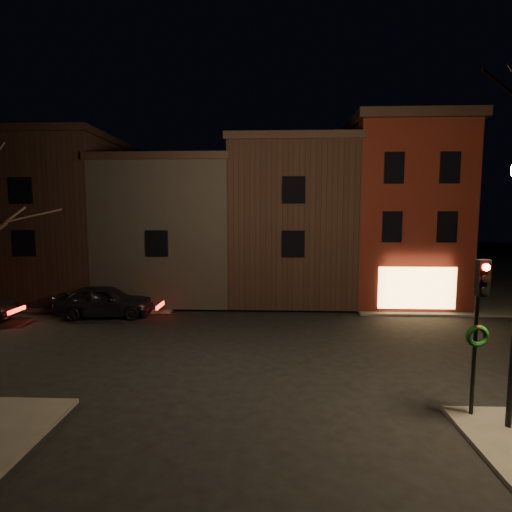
# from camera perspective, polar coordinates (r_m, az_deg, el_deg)

# --- Properties ---
(ground) EXTENTS (120.00, 120.00, 0.00)m
(ground) POSITION_cam_1_polar(r_m,az_deg,el_deg) (16.38, 0.79, -12.79)
(ground) COLOR black
(ground) RESTS_ON ground
(sidewalk_far_right) EXTENTS (30.00, 30.00, 0.12)m
(sidewalk_far_right) POSITION_cam_1_polar(r_m,az_deg,el_deg) (40.87, 31.02, -2.17)
(sidewalk_far_right) COLOR #2D2B28
(sidewalk_far_right) RESTS_ON ground
(sidewalk_far_left) EXTENTS (30.00, 30.00, 0.12)m
(sidewalk_far_left) POSITION_cam_1_polar(r_m,az_deg,el_deg) (41.29, -27.28, -1.91)
(sidewalk_far_left) COLOR #2D2B28
(sidewalk_far_left) RESTS_ON ground
(corner_building) EXTENTS (6.50, 8.50, 10.50)m
(corner_building) POSITION_cam_1_polar(r_m,az_deg,el_deg) (26.10, 19.38, 5.95)
(corner_building) COLOR #4C140D
(corner_building) RESTS_ON ground
(row_building_a) EXTENTS (7.30, 10.30, 9.40)m
(row_building_a) POSITION_cam_1_polar(r_m,az_deg,el_deg) (26.03, 4.79, 5.02)
(row_building_a) COLOR black
(row_building_a) RESTS_ON ground
(row_building_b) EXTENTS (7.80, 10.30, 8.40)m
(row_building_b) POSITION_cam_1_polar(r_m,az_deg,el_deg) (26.74, -10.98, 3.89)
(row_building_b) COLOR black
(row_building_b) RESTS_ON ground
(row_building_c) EXTENTS (7.30, 10.30, 9.90)m
(row_building_c) POSITION_cam_1_polar(r_m,az_deg,el_deg) (29.27, -25.01, 5.08)
(row_building_c) COLOR black
(row_building_c) RESTS_ON ground
(traffic_signal) EXTENTS (0.58, 0.38, 4.05)m
(traffic_signal) POSITION_cam_1_polar(r_m,az_deg,el_deg) (11.52, 29.25, -7.17)
(traffic_signal) COLOR black
(traffic_signal) RESTS_ON sidewalk_near_right
(parked_car_a) EXTENTS (5.02, 2.44, 1.65)m
(parked_car_a) POSITION_cam_1_polar(r_m,az_deg,el_deg) (22.12, -20.80, -6.00)
(parked_car_a) COLOR black
(parked_car_a) RESTS_ON ground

